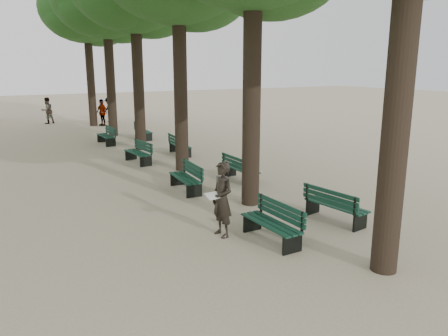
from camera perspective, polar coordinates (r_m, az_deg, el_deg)
ground at (r=10.04m, az=5.48°, el=-10.53°), size 120.00×120.00×0.00m
tree_central_5 at (r=31.48m, az=-17.60°, el=19.24°), size 6.00×6.00×9.95m
bench_left_0 at (r=10.38m, az=6.16°, el=-8.10°), size 0.61×1.81×0.92m
bench_left_1 at (r=14.41m, az=-5.06°, el=-1.96°), size 0.69×1.84×0.92m
bench_left_2 at (r=18.83m, az=-11.16°, el=1.45°), size 0.73×1.84×0.92m
bench_left_3 at (r=23.78m, az=-15.13°, el=3.66°), size 0.62×1.82×0.92m
bench_right_0 at (r=11.95m, az=14.34°, el=-5.55°), size 0.81×1.86×0.92m
bench_right_1 at (r=15.61m, az=2.21°, el=-0.72°), size 0.58×1.80×0.92m
bench_right_2 at (r=20.31m, az=-5.75°, el=2.48°), size 0.71×1.84×0.92m
bench_right_3 at (r=25.03m, az=-10.47°, el=4.36°), size 0.64×1.82×0.92m
man_with_map at (r=10.45m, az=-0.25°, el=-4.13°), size 0.66×0.77×1.84m
pedestrian_c at (r=31.23m, az=-15.66°, el=7.00°), size 0.74×1.12×1.82m
pedestrian_b at (r=33.18m, az=-14.74°, el=7.37°), size 0.83×1.20×1.79m
pedestrian_a at (r=33.62m, az=-22.10°, el=6.96°), size 0.97×0.73×1.85m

